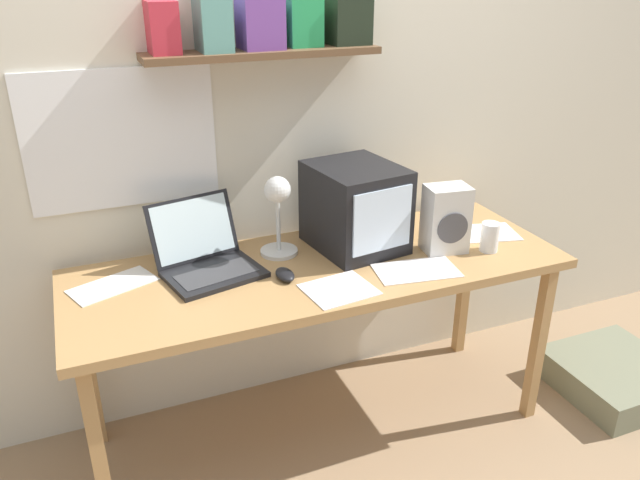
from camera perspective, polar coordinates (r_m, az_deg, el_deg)
The scene contains 14 objects.
ground_plane at distance 2.71m, azimuth 0.00°, elevation -16.65°, with size 12.00×12.00×0.00m, color #997B5A.
back_wall at distance 2.46m, azimuth -3.62°, elevation 13.13°, with size 5.60×0.24×2.60m.
corner_desk at distance 2.32m, azimuth 0.00°, elevation -3.69°, with size 1.83×0.65×0.75m.
crt_monitor at distance 2.38m, azimuth 3.26°, elevation 3.01°, with size 0.35×0.39×0.32m.
laptop at distance 2.27m, azimuth -10.48°, elevation -1.26°, with size 0.39×0.38×0.24m.
desk_lamp at distance 2.27m, azimuth -3.87°, elevation 3.03°, with size 0.14×0.17×0.33m.
juice_glass at distance 2.47m, azimuth 15.24°, elevation 0.14°, with size 0.07×0.07×0.11m.
space_heater at distance 2.40m, azimuth 11.44°, elevation 1.89°, with size 0.17×0.14×0.26m.
computer_mouse at distance 2.19m, azimuth -3.22°, elevation -3.17°, with size 0.06×0.11×0.03m.
open_notebook at distance 2.27m, azimuth 8.79°, elevation -2.76°, with size 0.32×0.22×0.00m.
loose_paper_near_laptop at distance 2.12m, azimuth 1.76°, elevation -4.54°, with size 0.25×0.22×0.00m.
printed_handout at distance 2.26m, azimuth -18.41°, elevation -3.95°, with size 0.32×0.24×0.00m.
loose_paper_near_monitor at distance 2.64m, azimuth 14.93°, elevation 0.64°, with size 0.28×0.24×0.00m.
floor_cushion at distance 3.16m, azimuth 25.36°, elevation -11.18°, with size 0.50×0.50×0.14m.
Camera 1 is at (-0.78, -1.90, 1.78)m, focal length 35.00 mm.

